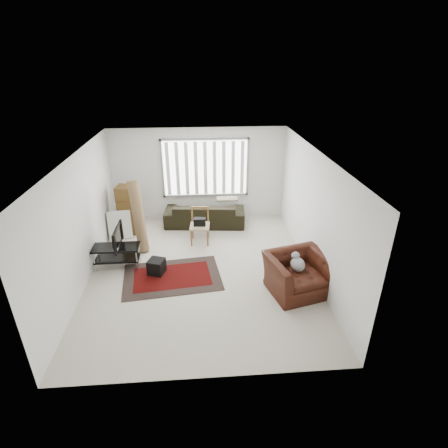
# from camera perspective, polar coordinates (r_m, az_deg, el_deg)

# --- Properties ---
(room) EXTENTS (6.00, 6.02, 2.71)m
(room) POSITION_cam_1_polar(r_m,az_deg,el_deg) (7.81, -3.81, 5.40)
(room) COLOR beige
(room) RESTS_ON ground
(persian_rug) EXTENTS (2.28, 1.66, 0.02)m
(persian_rug) POSITION_cam_1_polar(r_m,az_deg,el_deg) (7.99, -8.45, -8.51)
(persian_rug) COLOR black
(persian_rug) RESTS_ON ground
(tv_stand) EXTENTS (1.06, 0.48, 0.53)m
(tv_stand) POSITION_cam_1_polar(r_m,az_deg,el_deg) (8.46, -17.12, -4.41)
(tv_stand) COLOR black
(tv_stand) RESTS_ON ground
(tv) EXTENTS (0.11, 0.86, 0.49)m
(tv) POSITION_cam_1_polar(r_m,az_deg,el_deg) (8.28, -17.47, -2.05)
(tv) COLOR black
(tv) RESTS_ON tv_stand
(subwoofer) EXTENTS (0.43, 0.43, 0.34)m
(subwoofer) POSITION_cam_1_polar(r_m,az_deg,el_deg) (8.08, -10.96, -6.81)
(subwoofer) COLOR black
(subwoofer) RESTS_ON persian_rug
(moving_boxes) EXTENTS (0.61, 0.57, 1.34)m
(moving_boxes) POSITION_cam_1_polar(r_m,az_deg,el_deg) (9.95, -15.37, 2.04)
(moving_boxes) COLOR brown
(moving_boxes) RESTS_ON ground
(white_flatpack) EXTENTS (0.64, 0.36, 0.77)m
(white_flatpack) POSITION_cam_1_polar(r_m,az_deg,el_deg) (9.75, -16.65, -0.17)
(white_flatpack) COLOR silver
(white_flatpack) RESTS_ON ground
(rolled_rug) EXTENTS (0.51, 0.69, 1.80)m
(rolled_rug) POSITION_cam_1_polar(r_m,az_deg,el_deg) (8.85, -13.80, 1.20)
(rolled_rug) COLOR brown
(rolled_rug) RESTS_ON ground
(sofa) EXTENTS (2.36, 1.19, 0.88)m
(sofa) POSITION_cam_1_polar(r_m,az_deg,el_deg) (10.11, -3.16, 2.22)
(sofa) COLOR black
(sofa) RESTS_ON ground
(side_chair) EXTENTS (0.54, 0.54, 0.93)m
(side_chair) POSITION_cam_1_polar(r_m,az_deg,el_deg) (9.11, -3.98, -0.05)
(side_chair) COLOR #9D8967
(side_chair) RESTS_ON ground
(armchair) EXTENTS (1.48, 1.37, 0.92)m
(armchair) POSITION_cam_1_polar(r_m,az_deg,el_deg) (7.42, 12.08, -7.56)
(armchair) COLOR #3A150B
(armchair) RESTS_ON ground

